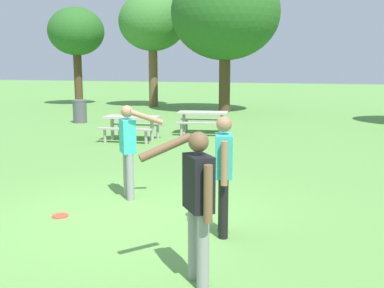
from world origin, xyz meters
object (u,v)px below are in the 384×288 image
(frisbee, at_px, (60,216))
(trash_can_further_along, at_px, (80,111))
(picnic_table_near, at_px, (132,123))
(tree_broad_center, at_px, (153,23))
(picnic_table_far, at_px, (203,118))
(tree_tall_left, at_px, (76,32))
(person_catcher, at_px, (129,144))
(person_thrower, at_px, (197,197))
(person_bystander, at_px, (224,168))
(tree_far_right, at_px, (225,14))

(frisbee, distance_m, trash_can_further_along, 12.18)
(picnic_table_near, height_order, tree_broad_center, tree_broad_center)
(picnic_table_far, height_order, tree_tall_left, tree_tall_left)
(frisbee, relative_size, tree_tall_left, 0.04)
(frisbee, xyz_separation_m, tree_tall_left, (-11.89, 17.88, 4.33))
(trash_can_further_along, distance_m, tree_tall_left, 10.07)
(tree_tall_left, bearing_deg, trash_can_further_along, -55.35)
(person_catcher, distance_m, tree_tall_left, 21.03)
(tree_tall_left, bearing_deg, person_thrower, -52.70)
(person_catcher, xyz_separation_m, picnic_table_far, (-1.32, 7.78, -0.40))
(person_thrower, bearing_deg, trash_can_further_along, 128.96)
(frisbee, xyz_separation_m, picnic_table_near, (-2.40, 6.88, 0.55))
(person_bystander, bearing_deg, frisbee, -176.52)
(frisbee, xyz_separation_m, tree_broad_center, (-7.06, 18.37, 4.78))
(tree_far_right, bearing_deg, frisbee, -82.29)
(trash_can_further_along, bearing_deg, tree_far_right, 56.48)
(trash_can_further_along, bearing_deg, person_catcher, -51.47)
(person_catcher, bearing_deg, picnic_table_near, 117.56)
(person_bystander, relative_size, frisbee, 6.58)
(person_catcher, height_order, trash_can_further_along, person_catcher)
(person_bystander, height_order, tree_far_right, tree_far_right)
(picnic_table_near, xyz_separation_m, tree_tall_left, (-9.50, 11.00, 3.78))
(tree_broad_center, xyz_separation_m, tree_far_right, (4.79, -1.60, 0.14))
(picnic_table_far, relative_size, tree_broad_center, 0.30)
(person_thrower, height_order, frisbee, person_thrower)
(person_bystander, bearing_deg, trash_can_further_along, 132.34)
(person_catcher, relative_size, tree_broad_center, 0.25)
(trash_can_further_along, relative_size, tree_far_right, 0.13)
(person_bystander, distance_m, frisbee, 2.74)
(person_bystander, relative_size, tree_tall_left, 0.28)
(person_thrower, distance_m, picnic_table_near, 9.67)
(person_thrower, distance_m, tree_tall_left, 24.35)
(picnic_table_far, bearing_deg, person_catcher, -80.37)
(trash_can_further_along, height_order, tree_far_right, tree_far_right)
(person_catcher, relative_size, person_bystander, 1.00)
(frisbee, bearing_deg, tree_broad_center, 111.03)
(tree_far_right, bearing_deg, person_bystander, -73.74)
(trash_can_further_along, height_order, tree_broad_center, tree_broad_center)
(picnic_table_far, bearing_deg, picnic_table_near, -126.90)
(person_thrower, bearing_deg, picnic_table_near, 122.01)
(picnic_table_far, distance_m, tree_tall_left, 14.70)
(person_thrower, bearing_deg, picnic_table_far, 108.71)
(tree_broad_center, relative_size, tree_far_right, 0.89)
(person_catcher, distance_m, tree_far_right, 16.26)
(person_bystander, distance_m, tree_tall_left, 23.13)
(person_thrower, relative_size, trash_can_further_along, 1.71)
(picnic_table_near, distance_m, tree_broad_center, 13.10)
(person_bystander, distance_m, picnic_table_near, 8.37)
(frisbee, bearing_deg, picnic_table_near, 109.20)
(tree_tall_left, bearing_deg, person_catcher, -53.21)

